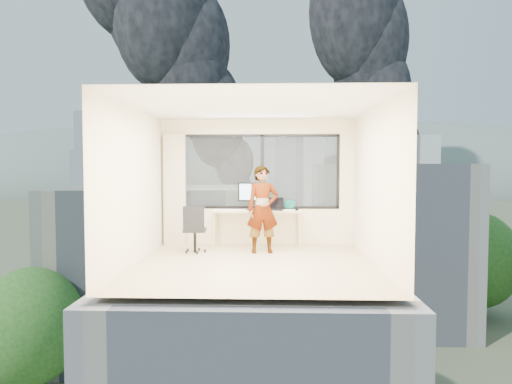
{
  "coord_description": "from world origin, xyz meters",
  "views": [
    {
      "loc": [
        0.28,
        -7.38,
        1.59
      ],
      "look_at": [
        0.0,
        1.0,
        1.15
      ],
      "focal_mm": 31.51,
      "sensor_mm": 36.0,
      "label": 1
    }
  ],
  "objects_px": {
    "chair": "(195,229)",
    "laptop": "(274,204)",
    "desk": "(257,228)",
    "person": "(263,209)",
    "handbag": "(289,204)",
    "monitor": "(252,196)",
    "game_console": "(263,207)"
  },
  "relations": [
    {
      "from": "handbag",
      "to": "monitor",
      "type": "bearing_deg",
      "value": -167.19
    },
    {
      "from": "person",
      "to": "game_console",
      "type": "height_order",
      "value": "person"
    },
    {
      "from": "desk",
      "to": "monitor",
      "type": "height_order",
      "value": "monitor"
    },
    {
      "from": "desk",
      "to": "monitor",
      "type": "distance_m",
      "value": 0.67
    },
    {
      "from": "desk",
      "to": "laptop",
      "type": "bearing_deg",
      "value": -3.12
    },
    {
      "from": "chair",
      "to": "handbag",
      "type": "height_order",
      "value": "handbag"
    },
    {
      "from": "person",
      "to": "chair",
      "type": "bearing_deg",
      "value": 172.05
    },
    {
      "from": "laptop",
      "to": "game_console",
      "type": "bearing_deg",
      "value": 143.06
    },
    {
      "from": "game_console",
      "to": "handbag",
      "type": "xyz_separation_m",
      "value": [
        0.55,
        0.03,
        0.07
      ]
    },
    {
      "from": "desk",
      "to": "handbag",
      "type": "height_order",
      "value": "handbag"
    },
    {
      "from": "monitor",
      "to": "game_console",
      "type": "relative_size",
      "value": 1.99
    },
    {
      "from": "person",
      "to": "handbag",
      "type": "height_order",
      "value": "person"
    },
    {
      "from": "desk",
      "to": "person",
      "type": "height_order",
      "value": "person"
    },
    {
      "from": "laptop",
      "to": "monitor",
      "type": "bearing_deg",
      "value": 178.28
    },
    {
      "from": "monitor",
      "to": "handbag",
      "type": "bearing_deg",
      "value": 25.59
    },
    {
      "from": "game_console",
      "to": "laptop",
      "type": "xyz_separation_m",
      "value": [
        0.24,
        -0.23,
        0.08
      ]
    },
    {
      "from": "person",
      "to": "laptop",
      "type": "relative_size",
      "value": 4.35
    },
    {
      "from": "chair",
      "to": "laptop",
      "type": "bearing_deg",
      "value": 20.13
    },
    {
      "from": "laptop",
      "to": "desk",
      "type": "bearing_deg",
      "value": -175.34
    },
    {
      "from": "monitor",
      "to": "handbag",
      "type": "relative_size",
      "value": 2.16
    },
    {
      "from": "desk",
      "to": "laptop",
      "type": "distance_m",
      "value": 0.6
    },
    {
      "from": "monitor",
      "to": "game_console",
      "type": "distance_m",
      "value": 0.37
    },
    {
      "from": "monitor",
      "to": "laptop",
      "type": "bearing_deg",
      "value": 2.48
    },
    {
      "from": "laptop",
      "to": "handbag",
      "type": "relative_size",
      "value": 1.44
    },
    {
      "from": "person",
      "to": "monitor",
      "type": "xyz_separation_m",
      "value": [
        -0.24,
        0.68,
        0.21
      ]
    },
    {
      "from": "game_console",
      "to": "handbag",
      "type": "distance_m",
      "value": 0.55
    },
    {
      "from": "person",
      "to": "game_console",
      "type": "bearing_deg",
      "value": 81.13
    },
    {
      "from": "desk",
      "to": "person",
      "type": "bearing_deg",
      "value": -78.76
    },
    {
      "from": "chair",
      "to": "monitor",
      "type": "distance_m",
      "value": 1.4
    },
    {
      "from": "desk",
      "to": "laptop",
      "type": "xyz_separation_m",
      "value": [
        0.35,
        -0.02,
        0.49
      ]
    },
    {
      "from": "desk",
      "to": "game_console",
      "type": "distance_m",
      "value": 0.48
    },
    {
      "from": "laptop",
      "to": "chair",
      "type": "bearing_deg",
      "value": -148.91
    }
  ]
}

